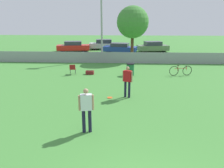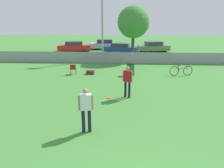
% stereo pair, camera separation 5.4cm
% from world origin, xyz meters
% --- Properties ---
extents(fence_backline, '(28.05, 0.07, 1.21)m').
position_xyz_m(fence_backline, '(0.00, 18.00, 0.55)').
color(fence_backline, gray).
rests_on(fence_backline, ground_plane).
extents(light_pole, '(0.90, 0.36, 7.68)m').
position_xyz_m(light_pole, '(-3.12, 19.85, 4.58)').
color(light_pole, '#9E9EA3').
rests_on(light_pole, ground_plane).
extents(tree_near_pole, '(3.28, 3.28, 5.58)m').
position_xyz_m(tree_near_pole, '(0.10, 19.76, 3.92)').
color(tree_near_pole, '#4C331E').
rests_on(tree_near_pole, ground_plane).
extents(player_receiver_white, '(0.57, 0.29, 1.74)m').
position_xyz_m(player_receiver_white, '(-2.11, 3.90, 1.01)').
color(player_receiver_white, '#191933').
rests_on(player_receiver_white, ground_plane).
extents(player_defender_red, '(0.54, 0.36, 1.74)m').
position_xyz_m(player_defender_red, '(-0.53, 7.92, 1.01)').
color(player_defender_red, '#191933').
rests_on(player_defender_red, ground_plane).
extents(frisbee_disc, '(0.29, 0.29, 0.03)m').
position_xyz_m(frisbee_disc, '(-1.49, 7.77, 0.01)').
color(frisbee_disc, '#E5591E').
rests_on(frisbee_disc, ground_plane).
extents(folding_chair_sideline, '(0.51, 0.51, 0.81)m').
position_xyz_m(folding_chair_sideline, '(-4.77, 13.04, 0.47)').
color(folding_chair_sideline, '#333338').
rests_on(folding_chair_sideline, ground_plane).
extents(bicycle_sideline, '(1.81, 0.48, 0.80)m').
position_xyz_m(bicycle_sideline, '(3.65, 13.16, 0.39)').
color(bicycle_sideline, black).
rests_on(bicycle_sideline, ground_plane).
extents(trash_bin, '(0.62, 0.62, 0.93)m').
position_xyz_m(trash_bin, '(-0.24, 13.08, 0.47)').
color(trash_bin, '#1E6638').
rests_on(trash_bin, ground_plane).
extents(gear_bag_sideline, '(0.63, 0.34, 0.31)m').
position_xyz_m(gear_bag_sideline, '(-3.43, 13.17, 0.14)').
color(gear_bag_sideline, maroon).
rests_on(gear_bag_sideline, ground_plane).
extents(parked_car_red, '(4.59, 2.44, 1.39)m').
position_xyz_m(parked_car_red, '(-7.71, 26.21, 0.68)').
color(parked_car_red, black).
rests_on(parked_car_red, ground_plane).
extents(parked_car_silver, '(4.41, 2.27, 1.44)m').
position_xyz_m(parked_car_silver, '(-3.75, 28.81, 0.70)').
color(parked_car_silver, black).
rests_on(parked_car_silver, ground_plane).
extents(parked_car_blue, '(4.56, 2.54, 1.29)m').
position_xyz_m(parked_car_blue, '(-1.29, 25.12, 0.65)').
color(parked_car_blue, black).
rests_on(parked_car_blue, ground_plane).
extents(parked_car_olive, '(4.37, 2.63, 1.39)m').
position_xyz_m(parked_car_olive, '(3.12, 26.46, 0.68)').
color(parked_car_olive, black).
rests_on(parked_car_olive, ground_plane).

